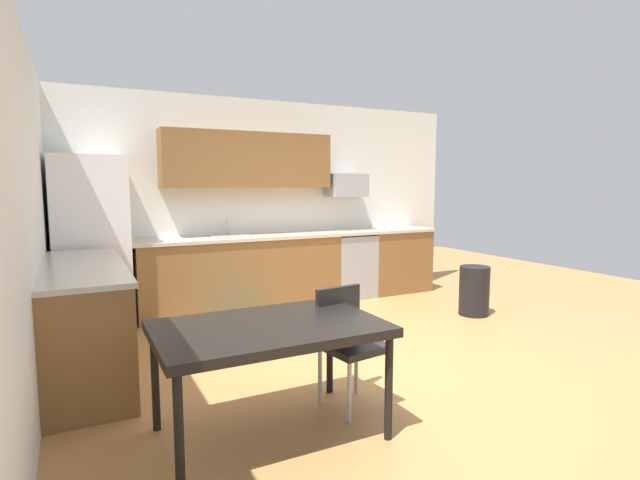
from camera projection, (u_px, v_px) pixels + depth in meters
ground_plane at (370, 360)px, 4.44m from camera, size 12.00×12.00×0.00m
wall_back at (265, 202)px, 6.63m from camera, size 5.80×0.10×2.70m
wall_left at (20, 223)px, 3.09m from camera, size 0.10×5.80×2.70m
cabinet_run_back at (242, 274)px, 6.22m from camera, size 2.58×0.60×0.90m
cabinet_run_back_right at (395, 261)px, 7.29m from camera, size 0.97×0.60×0.90m
cabinet_run_left at (85, 322)px, 4.06m from camera, size 0.60×2.00×0.90m
countertop_back at (275, 236)px, 6.37m from camera, size 4.80×0.64×0.04m
countertop_left at (82, 267)px, 4.01m from camera, size 0.64×2.00×0.04m
upper_cabinets_back at (249, 160)px, 6.24m from camera, size 2.20×0.34×0.70m
refrigerator at (91, 244)px, 5.31m from camera, size 0.76×0.70×1.90m
oven_range at (349, 264)px, 6.93m from camera, size 0.60×0.60×0.91m
microwave at (346, 185)px, 6.89m from camera, size 0.54×0.36×0.32m
sink_basin at (232, 241)px, 6.11m from camera, size 0.48×0.40×0.14m
sink_faucet at (227, 227)px, 6.25m from camera, size 0.02×0.02×0.24m
dining_table at (269, 333)px, 3.05m from camera, size 1.40×0.90×0.73m
chair_near_table at (347, 336)px, 3.51m from camera, size 0.45×0.45×0.85m
trash_bin at (474, 291)px, 5.95m from camera, size 0.36×0.36×0.60m
floor_mat at (243, 323)px, 5.60m from camera, size 0.70×0.50×0.01m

